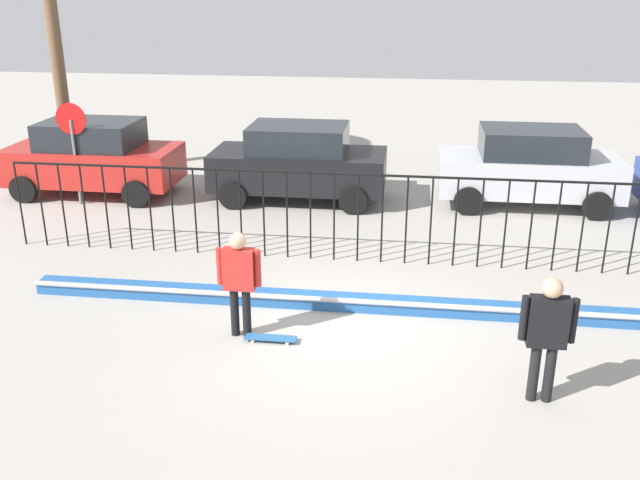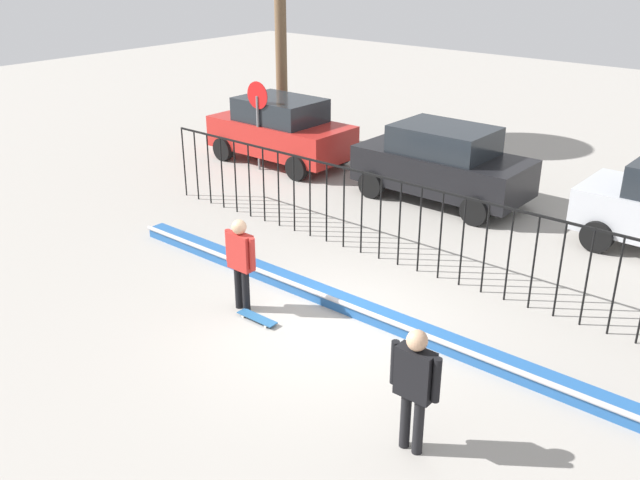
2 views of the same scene
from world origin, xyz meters
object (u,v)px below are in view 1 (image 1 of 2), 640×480
at_px(skateboard, 271,338).
at_px(camera_operator, 547,329).
at_px(stop_sign, 73,140).
at_px(skateboarder, 239,275).
at_px(parked_car_black, 299,162).
at_px(parked_car_red, 93,157).
at_px(parked_car_silver, 529,167).

bearing_deg(skateboard, camera_operator, -26.81).
bearing_deg(skateboard, stop_sign, 123.09).
relative_size(skateboarder, skateboard, 2.13).
bearing_deg(skateboarder, parked_car_black, 92.00).
height_order(skateboarder, parked_car_red, parked_car_red).
distance_m(skateboarder, stop_sign, 8.28).
bearing_deg(camera_operator, skateboarder, 48.22).
height_order(skateboarder, skateboard, skateboarder).
bearing_deg(skateboard, parked_car_black, 84.75).
relative_size(skateboard, stop_sign, 0.32).
relative_size(parked_car_red, stop_sign, 1.72).
relative_size(parked_car_red, parked_car_silver, 1.00).
distance_m(camera_operator, parked_car_black, 9.57).
xyz_separation_m(skateboarder, parked_car_red, (-5.55, 7.00, -0.05)).
distance_m(skateboard, parked_car_red, 9.40).
relative_size(camera_operator, parked_car_red, 0.41).
height_order(camera_operator, parked_car_red, parked_car_red).
relative_size(parked_car_black, stop_sign, 1.72).
bearing_deg(parked_car_black, stop_sign, -172.57).
bearing_deg(parked_car_red, skateboard, -46.81).
height_order(camera_operator, parked_car_black, parked_car_black).
bearing_deg(skateboard, parked_car_red, 119.19).
relative_size(skateboard, parked_car_silver, 0.19).
distance_m(skateboarder, parked_car_silver, 9.20).
distance_m(skateboard, parked_car_black, 7.41).
bearing_deg(camera_operator, skateboard, 48.28).
distance_m(parked_car_red, stop_sign, 1.10).
height_order(parked_car_silver, stop_sign, stop_sign).
bearing_deg(stop_sign, parked_car_black, 11.40).
relative_size(skateboarder, stop_sign, 0.68).
height_order(camera_operator, parked_car_silver, parked_car_silver).
distance_m(skateboarder, parked_car_red, 8.93).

